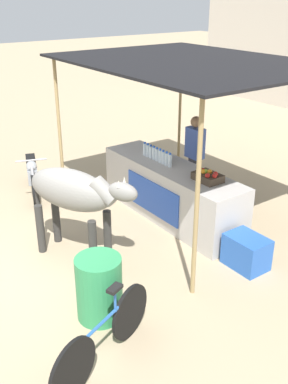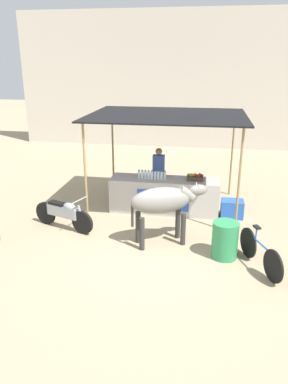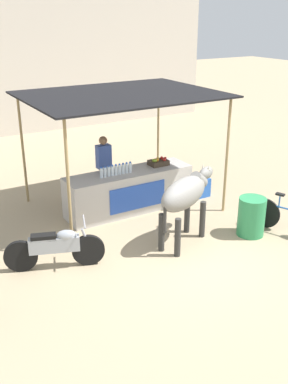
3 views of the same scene
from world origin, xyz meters
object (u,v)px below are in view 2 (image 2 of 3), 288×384
object	(u,v)px
fruit_crate	(195,177)
vendor_behind_counter	(159,174)
motorcycle_parked	(64,213)
cooler_box	(232,209)
water_barrel	(225,240)
cow	(164,202)
stall_counter	(164,195)
bicycle_leaning	(260,253)

from	to	relation	value
fruit_crate	vendor_behind_counter	world-z (taller)	vendor_behind_counter
fruit_crate	motorcycle_parked	xyz separation A→B (m)	(-3.19, -1.61, -0.61)
cooler_box	vendor_behind_counter	bearing A→B (deg)	158.28
water_barrel	motorcycle_parked	distance (m)	4.03
vendor_behind_counter	cow	size ratio (longest dim) A/B	0.91
fruit_crate	cooler_box	world-z (taller)	fruit_crate
water_barrel	vendor_behind_counter	bearing A→B (deg)	120.57
cow	vendor_behind_counter	bearing A→B (deg)	99.64
fruit_crate	vendor_behind_counter	size ratio (longest dim) A/B	0.27
cooler_box	cow	world-z (taller)	cow
stall_counter	motorcycle_parked	distance (m)	2.84
vendor_behind_counter	motorcycle_parked	distance (m)	3.16
cooler_box	motorcycle_parked	distance (m)	4.49
fruit_crate	stall_counter	bearing A→B (deg)	-176.61
cooler_box	water_barrel	distance (m)	2.30
vendor_behind_counter	cooler_box	distance (m)	2.38
stall_counter	vendor_behind_counter	size ratio (longest dim) A/B	1.82
cooler_box	cow	size ratio (longest dim) A/B	0.33
vendor_behind_counter	cow	xyz separation A→B (m)	(0.46, -2.69, 0.18)
stall_counter	water_barrel	size ratio (longest dim) A/B	3.67
cow	fruit_crate	bearing A→B (deg)	72.23
vendor_behind_counter	motorcycle_parked	xyz separation A→B (m)	(-2.10, -2.32, -0.42)
fruit_crate	cooler_box	xyz separation A→B (m)	(1.04, -0.15, -0.80)
stall_counter	fruit_crate	xyz separation A→B (m)	(0.83, 0.05, 0.56)
fruit_crate	cow	world-z (taller)	cow
cooler_box	cow	distance (m)	2.61
vendor_behind_counter	water_barrel	xyz separation A→B (m)	(1.85, -3.12, -0.44)
vendor_behind_counter	water_barrel	bearing A→B (deg)	-59.43
cooler_box	motorcycle_parked	size ratio (longest dim) A/B	0.35
water_barrel	cow	distance (m)	1.58
fruit_crate	motorcycle_parked	bearing A→B (deg)	-153.20
bicycle_leaning	cow	bearing A→B (deg)	159.41
stall_counter	bicycle_leaning	distance (m)	3.55
vendor_behind_counter	bicycle_leaning	xyz separation A→B (m)	(2.54, -3.47, -0.50)
stall_counter	vendor_behind_counter	xyz separation A→B (m)	(-0.27, 0.75, 0.37)
vendor_behind_counter	cooler_box	world-z (taller)	vendor_behind_counter
fruit_crate	bicycle_leaning	distance (m)	3.20
stall_counter	vendor_behind_counter	world-z (taller)	vendor_behind_counter
water_barrel	cow	size ratio (longest dim) A/B	0.45
cooler_box	bicycle_leaning	xyz separation A→B (m)	(0.40, -2.62, 0.11)
water_barrel	cooler_box	bearing A→B (deg)	82.78
vendor_behind_counter	cooler_box	size ratio (longest dim) A/B	2.75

